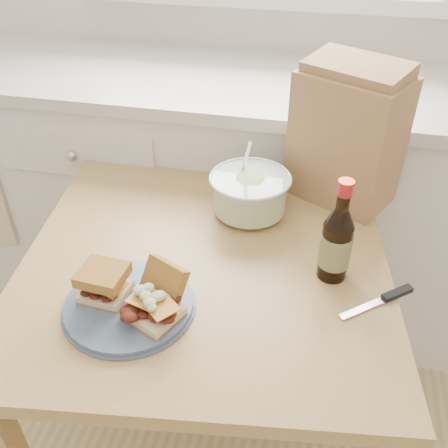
% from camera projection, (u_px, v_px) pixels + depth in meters
% --- Properties ---
extents(cabinet_run, '(2.50, 0.64, 0.94)m').
position_uv_depth(cabinet_run, '(241.00, 194.00, 1.93)').
color(cabinet_run, white).
rests_on(cabinet_run, ground).
extents(dining_table, '(0.99, 0.99, 0.74)m').
position_uv_depth(dining_table, '(206.00, 288.00, 1.29)').
color(dining_table, tan).
rests_on(dining_table, ground).
extents(plate, '(0.28, 0.28, 0.02)m').
position_uv_depth(plate, '(129.00, 305.00, 1.08)').
color(plate, '#495A77').
rests_on(plate, dining_table).
extents(sandwich_left, '(0.10, 0.10, 0.07)m').
position_uv_depth(sandwich_left, '(104.00, 282.00, 1.07)').
color(sandwich_left, beige).
rests_on(sandwich_left, plate).
extents(sandwich_right, '(0.13, 0.18, 0.09)m').
position_uv_depth(sandwich_right, '(157.00, 299.00, 1.04)').
color(sandwich_right, beige).
rests_on(sandwich_right, plate).
extents(coleslaw_bowl, '(0.22, 0.22, 0.22)m').
position_uv_depth(coleslaw_bowl, '(250.00, 195.00, 1.34)').
color(coleslaw_bowl, silver).
rests_on(coleslaw_bowl, dining_table).
extents(beer_bottle, '(0.07, 0.07, 0.26)m').
position_uv_depth(beer_bottle, '(336.00, 242.00, 1.11)').
color(beer_bottle, black).
rests_on(beer_bottle, dining_table).
extents(knife, '(0.16, 0.14, 0.01)m').
position_uv_depth(knife, '(389.00, 297.00, 1.10)').
color(knife, silver).
rests_on(knife, dining_table).
extents(paper_bag, '(0.32, 0.28, 0.35)m').
position_uv_depth(paper_bag, '(347.00, 139.00, 1.34)').
color(paper_bag, '#AD7D53').
rests_on(paper_bag, dining_table).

